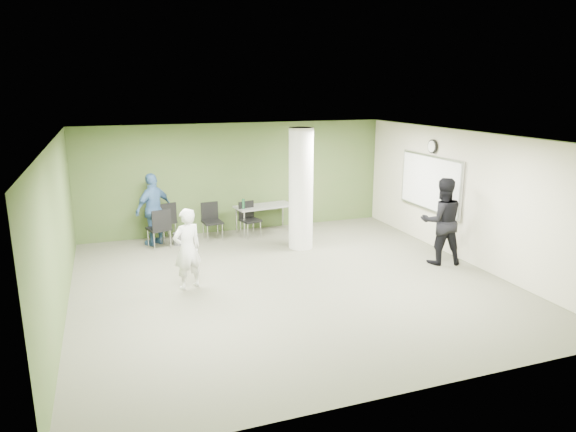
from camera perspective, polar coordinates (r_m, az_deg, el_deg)
name	(u,v)px	position (r m, az deg, el deg)	size (l,w,h in m)	color
floor	(290,282)	(10.04, 0.18, -7.31)	(8.00, 8.00, 0.00)	#595946
ceiling	(290,137)	(9.39, 0.19, 8.81)	(8.00, 8.00, 0.00)	white
wall_back	(237,178)	(13.37, -5.68, 4.28)	(8.00, 0.02, 2.80)	#455F2C
wall_left	(58,231)	(9.11, -24.20, -1.57)	(0.02, 8.00, 2.80)	#455F2C
wall_right_cream	(466,197)	(11.57, 19.16, 2.02)	(0.02, 8.00, 2.80)	beige
column	(301,189)	(11.79, 1.45, 3.02)	(0.56, 0.56, 2.80)	silver
whiteboard	(430,183)	(12.45, 15.49, 3.57)	(0.05, 2.30, 1.30)	silver
wall_clock	(432,146)	(12.33, 15.75, 7.45)	(0.06, 0.32, 0.32)	black
folding_table	(263,207)	(13.23, -2.76, 0.96)	(1.57, 0.86, 0.96)	gray
wastebasket	(178,239)	(12.58, -12.08, -2.48)	(0.25, 0.25, 0.29)	#4C4C4C
chair_back_left	(160,226)	(12.23, -14.05, -1.05)	(0.59, 0.59, 0.96)	black
chair_back_right	(165,219)	(12.80, -13.47, -0.30)	(0.62, 0.62, 0.97)	black
chair_table_left	(211,218)	(12.81, -8.53, -0.22)	(0.50, 0.50, 0.91)	black
chair_table_right	(249,216)	(12.92, -4.39, -0.05)	(0.54, 0.54, 0.89)	black
woman_white	(187,249)	(9.67, -11.12, -3.61)	(0.56, 0.37, 1.54)	white
man_black	(442,221)	(11.29, 16.71, -0.55)	(0.90, 0.70, 1.85)	black
man_blue	(154,209)	(12.55, -14.69, 0.73)	(1.01, 0.42, 1.73)	#3B6293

